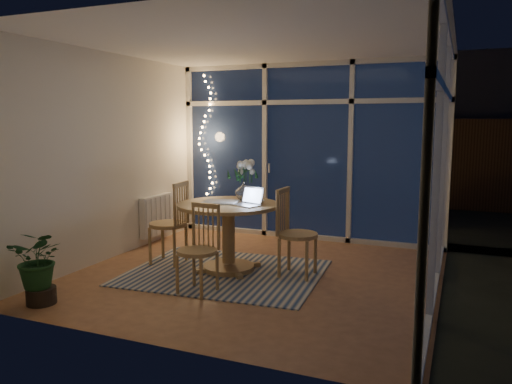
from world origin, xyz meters
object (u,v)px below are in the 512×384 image
(laptop, at_px, (246,196))
(flower_vase, at_px, (244,191))
(chair_right, at_px, (298,233))
(dining_table, at_px, (229,237))
(potted_plant, at_px, (39,266))
(chair_front, at_px, (197,249))
(chair_left, at_px, (168,222))

(laptop, relative_size, flower_vase, 1.47)
(chair_right, bearing_deg, laptop, 107.52)
(dining_table, xyz_separation_m, flower_vase, (0.07, 0.31, 0.51))
(dining_table, distance_m, potted_plant, 2.06)
(dining_table, distance_m, chair_front, 0.82)
(flower_vase, distance_m, potted_plant, 2.41)
(dining_table, relative_size, chair_front, 1.28)
(chair_left, distance_m, laptop, 1.15)
(chair_left, relative_size, laptop, 3.37)
(chair_left, height_order, flower_vase, chair_left)
(potted_plant, bearing_deg, flower_vase, 57.27)
(laptop, xyz_separation_m, flower_vase, (-0.19, 0.37, -0.01))
(chair_right, distance_m, chair_front, 1.20)
(chair_front, bearing_deg, laptop, 79.83)
(chair_front, distance_m, flower_vase, 1.21)
(chair_left, bearing_deg, dining_table, 85.07)
(chair_right, bearing_deg, chair_left, 94.85)
(chair_right, xyz_separation_m, chair_front, (-0.78, -0.92, -0.05))
(chair_left, distance_m, flower_vase, 1.02)
(laptop, bearing_deg, chair_left, -162.23)
(dining_table, xyz_separation_m, chair_right, (0.82, 0.10, 0.11))
(potted_plant, bearing_deg, chair_front, 34.23)
(laptop, bearing_deg, chair_right, 37.29)
(chair_left, bearing_deg, potted_plant, -18.34)
(dining_table, relative_size, chair_right, 1.16)
(dining_table, relative_size, flower_vase, 5.62)
(chair_left, xyz_separation_m, potted_plant, (-0.38, -1.66, -0.14))
(chair_right, distance_m, flower_vase, 0.88)
(laptop, bearing_deg, potted_plant, -111.44)
(laptop, distance_m, flower_vase, 0.42)
(laptop, bearing_deg, chair_front, -84.88)
(chair_left, relative_size, flower_vase, 4.95)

